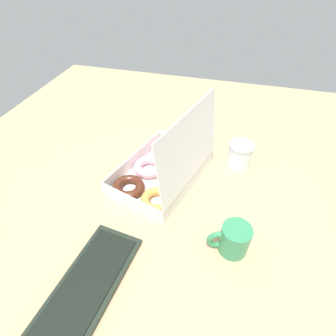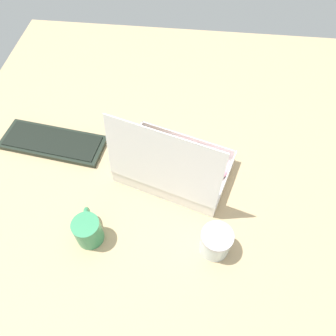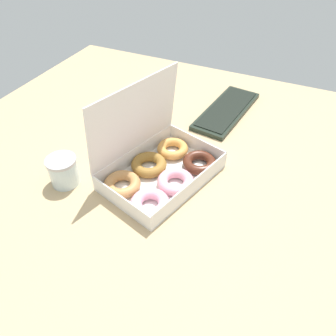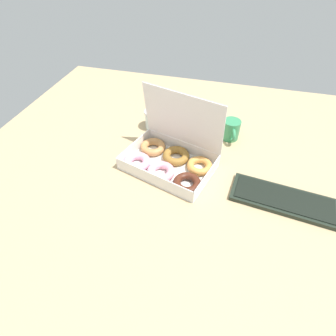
{
  "view_description": "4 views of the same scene",
  "coord_description": "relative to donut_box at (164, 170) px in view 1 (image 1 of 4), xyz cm",
  "views": [
    {
      "loc": [
        72.57,
        21.75,
        70.59
      ],
      "look_at": [
        1.43,
        2.97,
        3.43
      ],
      "focal_mm": 28.0,
      "sensor_mm": 36.0,
      "label": 1
    },
    {
      "loc": [
        -1.67,
        68.74,
        98.73
      ],
      "look_at": [
        5.58,
        2.72,
        4.17
      ],
      "focal_mm": 35.0,
      "sensor_mm": 36.0,
      "label": 2
    },
    {
      "loc": [
        -68.48,
        -34.25,
        75.63
      ],
      "look_at": [
        2.64,
        -1.58,
        5.73
      ],
      "focal_mm": 35.0,
      "sensor_mm": 36.0,
      "label": 3
    },
    {
      "loc": [
        24.38,
        -80.88,
        80.59
      ],
      "look_at": [
        3.72,
        -2.06,
        2.26
      ],
      "focal_mm": 28.0,
      "sensor_mm": 36.0,
      "label": 4
    }
  ],
  "objects": [
    {
      "name": "ground_plane",
      "position": [
        -2.96,
        -1.94,
        -4.64
      ],
      "size": [
        180.0,
        180.0,
        2.0
      ],
      "primitive_type": "cube",
      "color": "tan"
    },
    {
      "name": "coffee_mug",
      "position": [
        24.64,
        27.26,
        1.43
      ],
      "size": [
        8.56,
        12.3,
        9.88
      ],
      "color": "#338656",
      "rests_on": "ground_plane"
    },
    {
      "name": "keyboard",
      "position": [
        48.37,
        -8.63,
        -2.58
      ],
      "size": [
        41.17,
        19.51,
        2.2
      ],
      "color": "black",
      "rests_on": "ground_plane"
    },
    {
      "name": "donut_box",
      "position": [
        0.0,
        0.0,
        0.0
      ],
      "size": [
        43.32,
        35.22,
        31.49
      ],
      "color": "white",
      "rests_on": "ground_plane"
    },
    {
      "name": "glass_jar",
      "position": [
        -14.78,
        26.86,
        1.26
      ],
      "size": [
        9.7,
        9.7,
        9.71
      ],
      "color": "silver",
      "rests_on": "ground_plane"
    }
  ]
}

